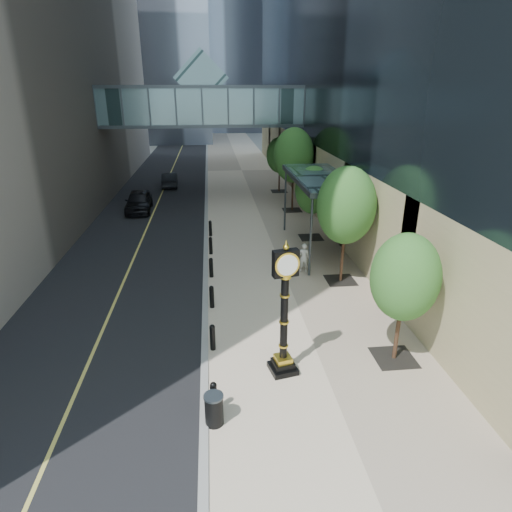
# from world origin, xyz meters

# --- Properties ---
(ground) EXTENTS (320.00, 320.00, 0.00)m
(ground) POSITION_xyz_m (0.00, 0.00, 0.00)
(ground) COLOR gray
(ground) RESTS_ON ground
(road) EXTENTS (8.00, 180.00, 0.02)m
(road) POSITION_xyz_m (-7.00, 40.00, 0.01)
(road) COLOR black
(road) RESTS_ON ground
(sidewalk) EXTENTS (8.00, 180.00, 0.06)m
(sidewalk) POSITION_xyz_m (1.00, 40.00, 0.03)
(sidewalk) COLOR beige
(sidewalk) RESTS_ON ground
(curb) EXTENTS (0.25, 180.00, 0.07)m
(curb) POSITION_xyz_m (-3.00, 40.00, 0.04)
(curb) COLOR gray
(curb) RESTS_ON ground
(skywalk) EXTENTS (17.00, 4.20, 5.80)m
(skywalk) POSITION_xyz_m (-3.00, 28.00, 7.71)
(skywalk) COLOR #446C6E
(skywalk) RESTS_ON ground
(entrance_canopy) EXTENTS (3.00, 8.00, 4.38)m
(entrance_canopy) POSITION_xyz_m (3.48, 14.00, 4.19)
(entrance_canopy) COLOR #383F44
(entrance_canopy) RESTS_ON ground
(bollard_row) EXTENTS (0.20, 16.20, 0.90)m
(bollard_row) POSITION_xyz_m (-2.70, 9.00, 0.51)
(bollard_row) COLOR black
(bollard_row) RESTS_ON sidewalk
(street_trees) EXTENTS (3.01, 28.29, 6.18)m
(street_trees) POSITION_xyz_m (3.60, 16.84, 3.69)
(street_trees) COLOR black
(street_trees) RESTS_ON sidewalk
(street_clock) EXTENTS (1.00, 1.00, 4.50)m
(street_clock) POSITION_xyz_m (-0.40, 2.69, 2.01)
(street_clock) COLOR black
(street_clock) RESTS_ON sidewalk
(trash_bin) EXTENTS (0.68, 0.68, 0.90)m
(trash_bin) POSITION_xyz_m (-2.70, 0.52, 0.51)
(trash_bin) COLOR black
(trash_bin) RESTS_ON sidewalk
(pedestrian) EXTENTS (0.61, 0.45, 1.54)m
(pedestrian) POSITION_xyz_m (2.01, 10.77, 0.83)
(pedestrian) COLOR beige
(pedestrian) RESTS_ON sidewalk
(car_near) EXTENTS (2.06, 4.66, 1.56)m
(car_near) POSITION_xyz_m (-8.11, 23.68, 0.80)
(car_near) COLOR black
(car_near) RESTS_ON road
(car_far) EXTENTS (1.60, 4.08, 1.32)m
(car_far) POSITION_xyz_m (-6.48, 32.40, 0.68)
(car_far) COLOR black
(car_far) RESTS_ON road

